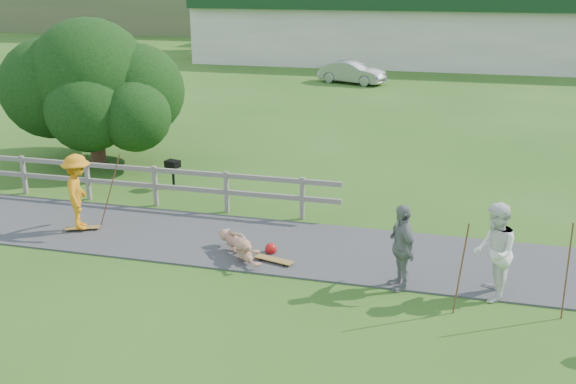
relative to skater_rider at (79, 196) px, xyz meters
name	(u,v)px	position (x,y,z in m)	size (l,w,h in m)	color
ground	(176,265)	(2.94, -1.19, -0.91)	(260.00, 260.00, 0.00)	#295518
path	(202,238)	(2.94, 0.31, -0.89)	(34.00, 3.00, 0.04)	#3A3A3D
fence	(67,173)	(-1.68, 2.11, -0.19)	(15.05, 0.10, 1.10)	slate
strip_mall	(436,24)	(6.94, 33.75, 1.67)	(32.50, 10.75, 5.10)	beige
skater_rider	(79,196)	(0.00, 0.00, 0.00)	(1.17, 0.67, 1.82)	orange
skater_fallen	(240,245)	(4.16, -0.50, -0.61)	(1.62, 0.39, 0.59)	tan
spectator_a	(494,252)	(9.36, -1.04, 0.04)	(0.92, 0.72, 1.90)	white
spectator_b	(401,247)	(7.65, -1.05, -0.04)	(1.02, 0.43, 1.74)	gray
car_silver	(352,72)	(2.85, 23.33, -0.29)	(1.32, 3.78, 1.24)	gray
tree	(93,105)	(-2.75, 5.52, 0.98)	(6.11, 6.11, 3.77)	black
bbq	(173,175)	(0.79, 3.57, -0.49)	(0.39, 0.29, 0.84)	black
longboard_rider	(83,230)	(0.00, 0.00, -0.86)	(0.80, 0.20, 0.09)	olive
longboard_fallen	(274,262)	(4.96, -0.60, -0.86)	(0.87, 0.21, 0.10)	olive
helmet	(271,249)	(4.76, -0.15, -0.78)	(0.26, 0.26, 0.26)	#B31314
pole_rider	(110,188)	(0.60, 0.40, 0.11)	(0.03, 0.03, 2.03)	brown
pole_spec_left	(461,269)	(8.76, -1.82, -0.02)	(0.03, 0.03, 1.79)	brown
pole_spec_right	(567,272)	(10.57, -1.54, 0.02)	(0.03, 0.03, 1.85)	brown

